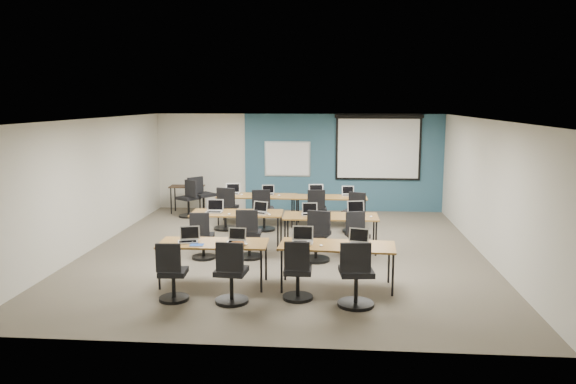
# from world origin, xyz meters

# --- Properties ---
(floor) EXTENTS (8.00, 9.00, 0.02)m
(floor) POSITION_xyz_m (0.00, 0.00, 0.00)
(floor) COLOR #6B6354
(floor) RESTS_ON ground
(ceiling) EXTENTS (8.00, 9.00, 0.02)m
(ceiling) POSITION_xyz_m (0.00, 0.00, 2.70)
(ceiling) COLOR white
(ceiling) RESTS_ON ground
(wall_back) EXTENTS (8.00, 0.04, 2.70)m
(wall_back) POSITION_xyz_m (0.00, 4.50, 1.35)
(wall_back) COLOR beige
(wall_back) RESTS_ON ground
(wall_front) EXTENTS (8.00, 0.04, 2.70)m
(wall_front) POSITION_xyz_m (0.00, -4.50, 1.35)
(wall_front) COLOR beige
(wall_front) RESTS_ON ground
(wall_left) EXTENTS (0.04, 9.00, 2.70)m
(wall_left) POSITION_xyz_m (-4.00, 0.00, 1.35)
(wall_left) COLOR beige
(wall_left) RESTS_ON ground
(wall_right) EXTENTS (0.04, 9.00, 2.70)m
(wall_right) POSITION_xyz_m (4.00, 0.00, 1.35)
(wall_right) COLOR beige
(wall_right) RESTS_ON ground
(blue_accent_panel) EXTENTS (5.50, 0.04, 2.70)m
(blue_accent_panel) POSITION_xyz_m (1.25, 4.47, 1.35)
(blue_accent_panel) COLOR #3D5977
(blue_accent_panel) RESTS_ON wall_back
(whiteboard) EXTENTS (1.28, 0.03, 0.98)m
(whiteboard) POSITION_xyz_m (-0.30, 4.43, 1.45)
(whiteboard) COLOR silver
(whiteboard) RESTS_ON wall_back
(projector_screen) EXTENTS (2.40, 0.10, 1.82)m
(projector_screen) POSITION_xyz_m (2.20, 4.41, 1.89)
(projector_screen) COLOR black
(projector_screen) RESTS_ON wall_back
(training_table_front_left) EXTENTS (1.80, 0.75, 0.73)m
(training_table_front_left) POSITION_xyz_m (-0.98, -2.18, 0.69)
(training_table_front_left) COLOR #9D5D36
(training_table_front_left) RESTS_ON floor
(training_table_front_right) EXTENTS (1.88, 0.78, 0.73)m
(training_table_front_right) POSITION_xyz_m (1.07, -2.16, 0.69)
(training_table_front_right) COLOR #9E7145
(training_table_front_right) RESTS_ON floor
(training_table_mid_left) EXTENTS (1.92, 0.80, 0.73)m
(training_table_mid_left) POSITION_xyz_m (-1.03, 0.36, 0.69)
(training_table_mid_left) COLOR brown
(training_table_mid_left) RESTS_ON floor
(training_table_mid_right) EXTENTS (1.94, 0.81, 0.73)m
(training_table_mid_right) POSITION_xyz_m (0.94, 0.19, 0.69)
(training_table_mid_right) COLOR brown
(training_table_mid_right) RESTS_ON floor
(training_table_back_left) EXTENTS (1.94, 0.81, 0.73)m
(training_table_back_left) POSITION_xyz_m (-0.91, 2.55, 0.69)
(training_table_back_left) COLOR olive
(training_table_back_left) RESTS_ON floor
(training_table_back_right) EXTENTS (1.76, 0.73, 0.73)m
(training_table_back_right) POSITION_xyz_m (0.93, 2.51, 0.68)
(training_table_back_right) COLOR #A57B46
(training_table_back_right) RESTS_ON floor
(laptop_0) EXTENTS (0.33, 0.28, 0.25)m
(laptop_0) POSITION_xyz_m (-1.40, -2.17, 0.79)
(laptop_0) COLOR silver
(laptop_0) RESTS_ON training_table_front_left
(mouse_0) EXTENTS (0.06, 0.09, 0.03)m
(mouse_0) POSITION_xyz_m (-1.33, -2.22, 0.74)
(mouse_0) COLOR white
(mouse_0) RESTS_ON training_table_front_left
(task_chair_0) EXTENTS (0.46, 0.46, 0.95)m
(task_chair_0) POSITION_xyz_m (-1.45, -3.01, 0.39)
(task_chair_0) COLOR black
(task_chair_0) RESTS_ON floor
(laptop_1) EXTENTS (0.30, 0.25, 0.23)m
(laptop_1) POSITION_xyz_m (-0.60, -2.12, 0.79)
(laptop_1) COLOR silver
(laptop_1) RESTS_ON training_table_front_left
(mouse_1) EXTENTS (0.07, 0.10, 0.03)m
(mouse_1) POSITION_xyz_m (-0.42, -2.27, 0.74)
(mouse_1) COLOR white
(mouse_1) RESTS_ON training_table_front_left
(task_chair_1) EXTENTS (0.51, 0.51, 0.99)m
(task_chair_1) POSITION_xyz_m (-0.53, -3.04, 0.41)
(task_chair_1) COLOR black
(task_chair_1) RESTS_ON floor
(laptop_2) EXTENTS (0.35, 0.30, 0.26)m
(laptop_2) POSITION_xyz_m (0.49, -2.06, 0.80)
(laptop_2) COLOR silver
(laptop_2) RESTS_ON training_table_front_right
(mouse_2) EXTENTS (0.06, 0.09, 0.03)m
(mouse_2) POSITION_xyz_m (0.81, -2.27, 0.74)
(mouse_2) COLOR white
(mouse_2) RESTS_ON training_table_front_right
(task_chair_2) EXTENTS (0.48, 0.48, 0.96)m
(task_chair_2) POSITION_xyz_m (0.46, -2.79, 0.39)
(task_chair_2) COLOR black
(task_chair_2) RESTS_ON floor
(laptop_3) EXTENTS (0.34, 0.29, 0.25)m
(laptop_3) POSITION_xyz_m (1.43, -2.12, 0.79)
(laptop_3) COLOR #A9A9B7
(laptop_3) RESTS_ON training_table_front_right
(mouse_3) EXTENTS (0.06, 0.09, 0.03)m
(mouse_3) POSITION_xyz_m (1.60, -2.28, 0.74)
(mouse_3) COLOR white
(mouse_3) RESTS_ON training_table_front_right
(task_chair_3) EXTENTS (0.55, 0.55, 1.03)m
(task_chair_3) POSITION_xyz_m (1.35, -3.02, 0.43)
(task_chair_3) COLOR black
(task_chair_3) RESTS_ON floor
(laptop_4) EXTENTS (0.35, 0.29, 0.26)m
(laptop_4) POSITION_xyz_m (-1.50, 0.35, 0.79)
(laptop_4) COLOR #B4B4C0
(laptop_4) RESTS_ON training_table_mid_left
(mouse_4) EXTENTS (0.08, 0.10, 0.03)m
(mouse_4) POSITION_xyz_m (-1.15, 0.12, 0.74)
(mouse_4) COLOR white
(mouse_4) RESTS_ON training_table_mid_left
(task_chair_4) EXTENTS (0.46, 0.46, 0.95)m
(task_chair_4) POSITION_xyz_m (-1.53, -0.68, 0.39)
(task_chair_4) COLOR black
(task_chair_4) RESTS_ON floor
(laptop_5) EXTENTS (0.32, 0.27, 0.24)m
(laptop_5) POSITION_xyz_m (-0.53, 0.31, 0.79)
(laptop_5) COLOR silver
(laptop_5) RESTS_ON training_table_mid_left
(mouse_5) EXTENTS (0.09, 0.11, 0.04)m
(mouse_5) POSITION_xyz_m (-0.31, 0.12, 0.74)
(mouse_5) COLOR white
(mouse_5) RESTS_ON training_table_mid_left
(task_chair_5) EXTENTS (0.52, 0.52, 1.00)m
(task_chair_5) POSITION_xyz_m (-0.64, -0.57, 0.41)
(task_chair_5) COLOR black
(task_chair_5) RESTS_ON floor
(laptop_6) EXTENTS (0.32, 0.27, 0.24)m
(laptop_6) POSITION_xyz_m (0.51, 0.24, 0.79)
(laptop_6) COLOR beige
(laptop_6) RESTS_ON training_table_mid_right
(mouse_6) EXTENTS (0.08, 0.11, 0.04)m
(mouse_6) POSITION_xyz_m (0.84, 0.08, 0.74)
(mouse_6) COLOR white
(mouse_6) RESTS_ON training_table_mid_right
(task_chair_6) EXTENTS (0.56, 0.55, 1.02)m
(task_chair_6) POSITION_xyz_m (0.69, -0.65, 0.42)
(task_chair_6) COLOR black
(task_chair_6) RESTS_ON floor
(laptop_7) EXTENTS (0.36, 0.31, 0.27)m
(laptop_7) POSITION_xyz_m (1.46, 0.36, 0.80)
(laptop_7) COLOR #A5A5A9
(laptop_7) RESTS_ON training_table_mid_right
(mouse_7) EXTENTS (0.08, 0.10, 0.03)m
(mouse_7) POSITION_xyz_m (1.76, 0.11, 0.74)
(mouse_7) COLOR white
(mouse_7) RESTS_ON training_table_mid_right
(task_chair_7) EXTENTS (0.47, 0.46, 0.95)m
(task_chair_7) POSITION_xyz_m (1.46, -0.31, 0.39)
(task_chair_7) COLOR black
(task_chair_7) RESTS_ON floor
(laptop_8) EXTENTS (0.35, 0.30, 0.26)m
(laptop_8) POSITION_xyz_m (-1.55, 2.67, 0.80)
(laptop_8) COLOR silver
(laptop_8) RESTS_ON training_table_back_left
(mouse_8) EXTENTS (0.08, 0.11, 0.04)m
(mouse_8) POSITION_xyz_m (-1.29, 2.57, 0.74)
(mouse_8) COLOR white
(mouse_8) RESTS_ON training_table_back_left
(task_chair_8) EXTENTS (0.57, 0.57, 1.04)m
(task_chair_8) POSITION_xyz_m (-1.57, 1.85, 0.43)
(task_chair_8) COLOR black
(task_chair_8) RESTS_ON floor
(laptop_9) EXTENTS (0.31, 0.26, 0.24)m
(laptop_9) POSITION_xyz_m (-0.65, 2.68, 0.79)
(laptop_9) COLOR #ADADB3
(laptop_9) RESTS_ON training_table_back_left
(mouse_9) EXTENTS (0.09, 0.12, 0.04)m
(mouse_9) POSITION_xyz_m (-0.35, 2.52, 0.74)
(mouse_9) COLOR white
(mouse_9) RESTS_ON training_table_back_left
(task_chair_9) EXTENTS (0.53, 0.53, 1.01)m
(task_chair_9) POSITION_xyz_m (-0.66, 1.83, 0.42)
(task_chair_9) COLOR black
(task_chair_9) RESTS_ON floor
(laptop_10) EXTENTS (0.36, 0.31, 0.27)m
(laptop_10) POSITION_xyz_m (0.56, 2.64, 0.80)
(laptop_10) COLOR #B5B5BF
(laptop_10) RESTS_ON training_table_back_right
(mouse_10) EXTENTS (0.08, 0.11, 0.04)m
(mouse_10) POSITION_xyz_m (0.71, 2.44, 0.74)
(mouse_10) COLOR white
(mouse_10) RESTS_ON training_table_back_right
(task_chair_10) EXTENTS (0.51, 0.51, 0.99)m
(task_chair_10) POSITION_xyz_m (0.60, 2.03, 0.41)
(task_chair_10) COLOR black
(task_chair_10) RESTS_ON floor
(laptop_11) EXTENTS (0.30, 0.25, 0.23)m
(laptop_11) POSITION_xyz_m (1.35, 2.71, 0.79)
(laptop_11) COLOR #B3B3BB
(laptop_11) RESTS_ON training_table_back_right
(mouse_11) EXTENTS (0.08, 0.11, 0.03)m
(mouse_11) POSITION_xyz_m (1.66, 2.56, 0.74)
(mouse_11) COLOR white
(mouse_11) RESTS_ON training_table_back_right
(task_chair_11) EXTENTS (0.53, 0.50, 0.98)m
(task_chair_11) POSITION_xyz_m (1.49, 1.81, 0.40)
(task_chair_11) COLOR black
(task_chair_11) RESTS_ON floor
(blue_mousepad) EXTENTS (0.23, 0.20, 0.01)m
(blue_mousepad) POSITION_xyz_m (-1.22, -2.37, 0.73)
(blue_mousepad) COLOR #1C4196
(blue_mousepad) RESTS_ON training_table_front_left
(snack_bowl) EXTENTS (0.25, 0.25, 0.05)m
(snack_bowl) POSITION_xyz_m (-0.54, -2.35, 0.76)
(snack_bowl) COLOR brown
(snack_bowl) RESTS_ON training_table_front_left
(snack_plate) EXTENTS (0.18, 0.18, 0.01)m
(snack_plate) POSITION_xyz_m (0.50, -2.42, 0.74)
(snack_plate) COLOR white
(snack_plate) RESTS_ON training_table_front_right
(coffee_cup) EXTENTS (0.08, 0.08, 0.06)m
(coffee_cup) POSITION_xyz_m (0.62, -2.28, 0.77)
(coffee_cup) COLOR silver
(coffee_cup) RESTS_ON snack_plate
(utility_table) EXTENTS (0.92, 0.51, 0.75)m
(utility_table) POSITION_xyz_m (-3.02, 3.81, 0.66)
(utility_table) COLOR black
(utility_table) RESTS_ON floor
(spare_chair_a) EXTENTS (0.70, 0.58, 1.05)m
(spare_chair_a) POSITION_xyz_m (-2.54, 3.52, 0.44)
(spare_chair_a) COLOR black
(spare_chair_a) RESTS_ON floor
(spare_chair_b) EXTENTS (0.60, 0.53, 1.01)m
(spare_chair_b) POSITION_xyz_m (-2.81, 3.22, 0.42)
(spare_chair_b) COLOR black
(spare_chair_b) RESTS_ON floor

